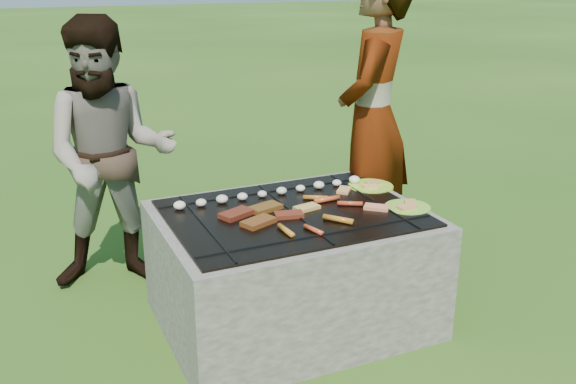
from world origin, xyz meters
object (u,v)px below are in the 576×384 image
at_px(fire_pit, 292,272).
at_px(plate_near, 408,207).
at_px(bystander, 111,157).
at_px(plate_far, 371,187).
at_px(cook, 373,119).

relative_size(fire_pit, plate_near, 4.50).
bearing_deg(bystander, plate_near, -24.46).
distance_m(plate_far, plate_near, 0.36).
height_order(plate_near, cook, cook).
bearing_deg(bystander, plate_far, -13.16).
distance_m(fire_pit, cook, 1.13).
xyz_separation_m(plate_far, bystander, (-1.29, 0.64, 0.15)).
bearing_deg(cook, bystander, -58.16).
bearing_deg(cook, plate_far, 11.09).
xyz_separation_m(plate_far, cook, (0.22, 0.36, 0.29)).
distance_m(fire_pit, plate_near, 0.67).
bearing_deg(cook, fire_pit, -12.76).
distance_m(plate_far, bystander, 1.45).
height_order(fire_pit, plate_far, plate_far).
relative_size(cook, bystander, 1.17).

